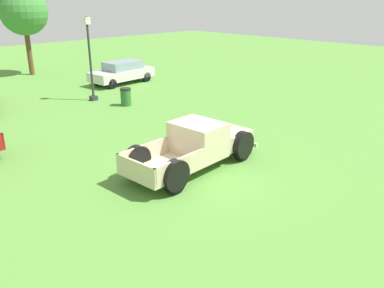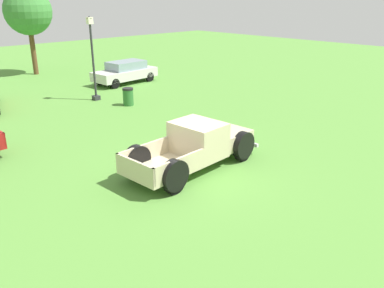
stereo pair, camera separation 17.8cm
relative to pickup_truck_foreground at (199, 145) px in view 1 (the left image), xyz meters
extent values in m
plane|color=#548C38|center=(-0.59, -0.12, -0.76)|extent=(80.00, 80.00, 0.00)
cube|color=#C6B793|center=(1.38, 0.08, -0.08)|extent=(1.64, 1.66, 0.57)
cube|color=silver|center=(2.18, 0.12, -0.08)|extent=(0.14, 1.42, 0.48)
sphere|color=silver|center=(2.13, 0.75, -0.05)|extent=(0.21, 0.21, 0.21)
sphere|color=silver|center=(2.20, -0.51, -0.05)|extent=(0.21, 0.21, 0.21)
cube|color=#C6B793|center=(-0.06, 0.00, 0.23)|extent=(1.44, 1.81, 1.19)
cube|color=#8C9EA8|center=(0.57, 0.03, 0.50)|extent=(0.13, 1.50, 0.52)
cube|color=#C6B793|center=(-1.82, -0.10, -0.31)|extent=(2.27, 1.85, 0.10)
cube|color=#C6B793|center=(-1.87, 0.72, 0.03)|extent=(2.18, 0.20, 0.57)
cube|color=#C6B793|center=(-1.78, -0.93, 0.03)|extent=(2.18, 0.20, 0.57)
cube|color=#C6B793|center=(-2.87, -0.16, 0.03)|extent=(0.18, 1.73, 0.57)
cylinder|color=black|center=(1.34, 0.95, -0.36)|extent=(0.80, 0.27, 0.79)
cylinder|color=#B7B7BC|center=(1.34, 0.96, -0.36)|extent=(0.33, 0.27, 0.32)
cylinder|color=black|center=(1.34, 0.95, -0.16)|extent=(1.01, 0.35, 1.00)
cylinder|color=black|center=(1.43, -0.79, -0.36)|extent=(0.80, 0.27, 0.79)
cylinder|color=#B7B7BC|center=(1.43, -0.80, -0.36)|extent=(0.33, 0.27, 0.32)
cylinder|color=black|center=(1.43, -0.79, -0.16)|extent=(1.01, 0.35, 1.00)
cylinder|color=black|center=(-2.13, 0.75, -0.36)|extent=(0.80, 0.27, 0.79)
cylinder|color=#B7B7BC|center=(-2.13, 0.76, -0.36)|extent=(0.33, 0.27, 0.32)
cylinder|color=black|center=(-2.13, 0.75, -0.16)|extent=(1.01, 0.35, 1.00)
cylinder|color=black|center=(-2.03, -0.99, -0.36)|extent=(0.80, 0.27, 0.79)
cylinder|color=#B7B7BC|center=(-2.03, -1.00, -0.36)|extent=(0.33, 0.27, 0.32)
cylinder|color=black|center=(-2.03, -0.99, -0.16)|extent=(1.01, 0.35, 1.00)
cube|color=silver|center=(2.22, 0.12, -0.40)|extent=(0.21, 1.89, 0.12)
cube|color=silver|center=(6.17, 13.31, -0.14)|extent=(4.52, 2.13, 0.60)
cube|color=#7F939E|center=(6.32, 13.33, 0.44)|extent=(2.57, 1.69, 0.55)
cylinder|color=black|center=(4.74, 12.40, -0.44)|extent=(0.65, 0.25, 0.64)
cylinder|color=black|center=(4.62, 14.00, -0.44)|extent=(0.65, 0.25, 0.64)
cylinder|color=black|center=(7.72, 12.63, -0.44)|extent=(0.65, 0.25, 0.64)
cylinder|color=black|center=(7.60, 14.22, -0.44)|extent=(0.65, 0.25, 0.64)
cube|color=#2D2D33|center=(2.32, 10.67, -0.63)|extent=(0.36, 0.36, 0.25)
cylinder|color=#2D2D33|center=(2.32, 10.67, 1.45)|extent=(0.12, 0.12, 3.91)
cube|color=#F2EACC|center=(2.32, 10.67, 3.59)|extent=(0.28, 0.28, 0.36)
cone|color=#2D2D33|center=(2.32, 10.67, 3.77)|extent=(0.32, 0.32, 0.14)
cylinder|color=#2D6B2D|center=(2.96, 8.43, -0.33)|extent=(0.56, 0.56, 0.85)
cylinder|color=black|center=(2.96, 8.43, 0.14)|extent=(0.59, 0.59, 0.10)
cylinder|color=brown|center=(3.21, 20.69, 0.88)|extent=(0.36, 0.36, 3.27)
sphere|color=#3D7F38|center=(3.21, 20.69, 3.77)|extent=(3.37, 3.37, 3.37)
camera|label=1|loc=(-9.28, -9.02, 4.91)|focal=37.33mm
camera|label=2|loc=(-9.15, -9.15, 4.91)|focal=37.33mm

